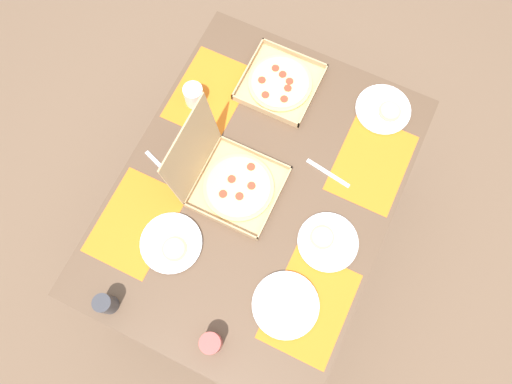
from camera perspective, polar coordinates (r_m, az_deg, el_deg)
name	(u,v)px	position (r m, az deg, el deg)	size (l,w,h in m)	color
ground_plane	(256,233)	(2.51, 0.00, -4.97)	(6.00, 6.00, 0.00)	brown
dining_table	(256,200)	(1.91, 0.00, -0.96)	(1.33, 1.01, 0.73)	#3F3328
placemat_near_left	(310,306)	(1.74, 6.44, -13.39)	(0.36, 0.26, 0.00)	orange
placemat_near_right	(372,163)	(1.90, 13.66, 3.41)	(0.36, 0.26, 0.00)	orange
placemat_far_left	(136,222)	(1.83, -14.18, -3.52)	(0.36, 0.26, 0.00)	orange
placemat_far_right	(209,93)	(1.99, -5.61, 11.73)	(0.36, 0.26, 0.00)	orange
pizza_box_edge_far	(229,180)	(1.77, -3.28, 1.49)	(0.31, 0.35, 0.34)	tan
pizza_box_corner_right	(280,83)	(1.99, 2.89, 12.86)	(0.30, 0.30, 0.04)	tan
plate_far_left	(384,110)	(2.00, 14.99, 9.46)	(0.22, 0.22, 0.03)	white
plate_far_right	(172,244)	(1.78, -10.04, -6.10)	(0.23, 0.23, 0.03)	white
plate_near_right	(286,305)	(1.73, 3.55, -13.32)	(0.24, 0.24, 0.02)	white
plate_near_left	(327,242)	(1.77, 8.50, -5.88)	(0.22, 0.22, 0.03)	white
cup_dark	(106,304)	(1.75, -17.50, -12.63)	(0.06, 0.06, 0.11)	#333338
cup_clear_left	(211,343)	(1.68, -5.39, -17.53)	(0.07, 0.07, 0.10)	#BF4742
cup_clear_right	(194,95)	(1.93, -7.42, 11.37)	(0.08, 0.08, 0.09)	silver
fork_by_near_right	(328,173)	(1.85, 8.59, 2.24)	(0.19, 0.02, 0.01)	#B7B7BC
fork_by_near_left	(162,168)	(1.87, -11.12, 2.81)	(0.19, 0.02, 0.01)	#B7B7BC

